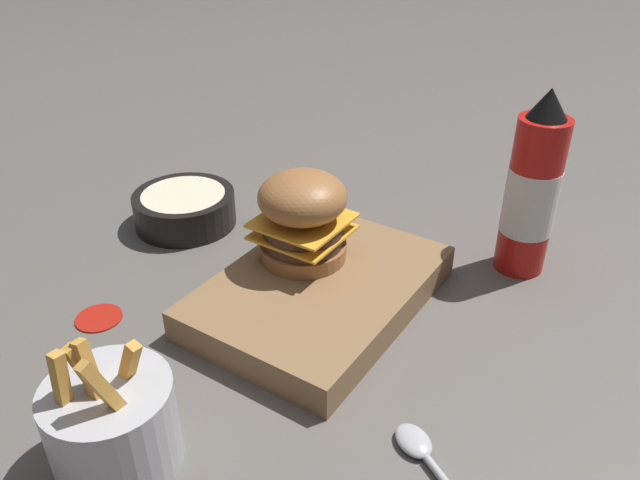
% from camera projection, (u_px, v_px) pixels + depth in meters
% --- Properties ---
extents(ground_plane, '(6.00, 6.00, 0.00)m').
position_uv_depth(ground_plane, '(267.00, 289.00, 0.75)').
color(ground_plane, '#5B5651').
extents(serving_board, '(0.29, 0.21, 0.04)m').
position_uv_depth(serving_board, '(320.00, 291.00, 0.72)').
color(serving_board, olive).
rests_on(serving_board, ground_plane).
extents(burger, '(0.10, 0.10, 0.11)m').
position_uv_depth(burger, '(303.00, 216.00, 0.72)').
color(burger, '#9E6638').
rests_on(burger, serving_board).
extents(ketchup_bottle, '(0.06, 0.06, 0.23)m').
position_uv_depth(ketchup_bottle, '(532.00, 193.00, 0.74)').
color(ketchup_bottle, red).
rests_on(ketchup_bottle, ground_plane).
extents(fries_basket, '(0.11, 0.11, 0.13)m').
position_uv_depth(fries_basket, '(113.00, 424.00, 0.52)').
color(fries_basket, '#B7B7BC').
rests_on(fries_basket, ground_plane).
extents(side_bowl, '(0.14, 0.14, 0.05)m').
position_uv_depth(side_bowl, '(185.00, 208.00, 0.88)').
color(side_bowl, black).
rests_on(side_bowl, ground_plane).
extents(spoon, '(0.11, 0.17, 0.01)m').
position_uv_depth(spoon, '(434.00, 467.00, 0.52)').
color(spoon, '#B2B2B7').
rests_on(spoon, ground_plane).
extents(ketchup_puddle, '(0.05, 0.05, 0.00)m').
position_uv_depth(ketchup_puddle, '(99.00, 317.00, 0.70)').
color(ketchup_puddle, '#B21E14').
rests_on(ketchup_puddle, ground_plane).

